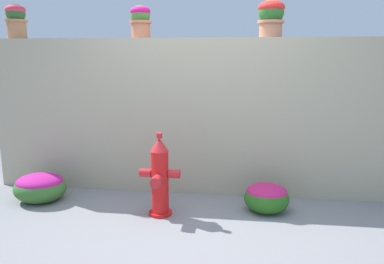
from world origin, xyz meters
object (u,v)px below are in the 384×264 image
object	(u,v)px
potted_plant_0	(16,19)
flower_bush_left	(267,196)
fire_hydrant	(160,178)
potted_plant_1	(141,19)
flower_bush_right	(40,186)
potted_plant_2	(271,15)

from	to	relation	value
potted_plant_0	flower_bush_left	bearing A→B (deg)	-11.41
potted_plant_0	fire_hydrant	distance (m)	2.60
potted_plant_1	fire_hydrant	xyz separation A→B (m)	(0.37, -0.82, -1.58)
potted_plant_0	fire_hydrant	size ratio (longest dim) A/B	0.48
flower_bush_right	flower_bush_left	bearing A→B (deg)	0.51
potted_plant_1	flower_bush_right	distance (m)	2.16
potted_plant_1	flower_bush_left	size ratio (longest dim) A/B	0.80
potted_plant_1	potted_plant_2	xyz separation A→B (m)	(1.44, -0.04, 0.02)
potted_plant_2	flower_bush_right	world-z (taller)	potted_plant_2
potted_plant_0	potted_plant_1	size ratio (longest dim) A/B	1.11
potted_plant_1	flower_bush_right	size ratio (longest dim) A/B	0.64
potted_plant_1	flower_bush_right	world-z (taller)	potted_plant_1
flower_bush_left	flower_bush_right	world-z (taller)	flower_bush_right
potted_plant_0	potted_plant_1	xyz separation A→B (m)	(1.50, 0.01, -0.02)
fire_hydrant	flower_bush_left	xyz separation A→B (m)	(1.06, 0.22, -0.22)
fire_hydrant	flower_bush_right	distance (m)	1.42
potted_plant_2	flower_bush_right	size ratio (longest dim) A/B	0.70
potted_plant_1	fire_hydrant	bearing A→B (deg)	-65.61
potted_plant_2	fire_hydrant	distance (m)	2.08
potted_plant_1	flower_bush_left	world-z (taller)	potted_plant_1
fire_hydrant	potted_plant_1	bearing A→B (deg)	114.39
fire_hydrant	potted_plant_0	bearing A→B (deg)	156.44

